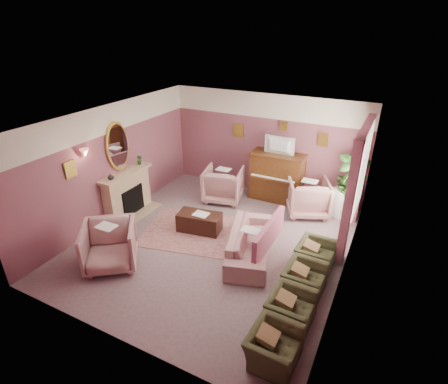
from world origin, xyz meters
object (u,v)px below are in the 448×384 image
at_px(floral_armchair_left, 223,183).
at_px(olive_chair_c, 305,275).
at_px(sofa, 250,237).
at_px(side_table, 340,202).
at_px(floral_armchair_front, 109,244).
at_px(floral_armchair_right, 308,195).
at_px(piano, 277,177).
at_px(olive_chair_a, 274,342).
at_px(olive_chair_d, 316,251).
at_px(television, 278,144).
at_px(coffee_table, 200,222).
at_px(olive_chair_b, 291,305).

height_order(floral_armchair_left, olive_chair_c, floral_armchair_left).
height_order(sofa, side_table, sofa).
bearing_deg(floral_armchair_front, floral_armchair_right, 52.69).
distance_m(piano, floral_armchair_left, 1.46).
relative_size(floral_armchair_left, olive_chair_a, 1.29).
relative_size(olive_chair_a, olive_chair_c, 1.00).
height_order(olive_chair_d, side_table, side_table).
relative_size(piano, olive_chair_a, 1.76).
height_order(television, coffee_table, television).
xyz_separation_m(television, floral_armchair_right, (0.99, -0.37, -1.09)).
relative_size(olive_chair_d, side_table, 1.14).
bearing_deg(floral_armchair_right, floral_armchair_front, -127.31).
bearing_deg(television, side_table, -2.15).
xyz_separation_m(sofa, floral_armchair_left, (-1.64, 1.99, 0.09)).
bearing_deg(olive_chair_c, piano, 117.31).
relative_size(sofa, olive_chair_c, 2.60).
bearing_deg(sofa, olive_chair_b, -46.92).
distance_m(olive_chair_a, olive_chair_b, 0.82).
xyz_separation_m(television, olive_chair_c, (1.70, -3.24, -1.26)).
height_order(sofa, floral_armchair_front, floral_armchair_front).
relative_size(sofa, side_table, 2.96).
relative_size(piano, floral_armchair_right, 1.36).
height_order(olive_chair_a, olive_chair_d, same).
relative_size(floral_armchair_right, olive_chair_a, 1.29).
bearing_deg(olive_chair_a, piano, 109.01).
height_order(olive_chair_a, side_table, side_table).
distance_m(sofa, floral_armchair_front, 2.85).
bearing_deg(sofa, floral_armchair_right, 74.85).
relative_size(olive_chair_b, side_table, 1.14).
distance_m(coffee_table, olive_chair_b, 3.25).
distance_m(coffee_table, side_table, 3.59).
distance_m(floral_armchair_front, olive_chair_c, 3.81).
bearing_deg(sofa, coffee_table, 167.44).
relative_size(floral_armchair_front, olive_chair_a, 1.29).
bearing_deg(olive_chair_a, floral_armchair_right, 98.89).
distance_m(olive_chair_c, olive_chair_d, 0.82).
xyz_separation_m(floral_armchair_left, side_table, (3.00, 0.60, -0.16)).
bearing_deg(olive_chair_d, coffee_table, 178.09).
bearing_deg(olive_chair_c, sofa, 155.80).
bearing_deg(television, piano, 90.00).
height_order(piano, floral_armchair_right, piano).
bearing_deg(olive_chair_d, floral_armchair_left, 149.29).
bearing_deg(sofa, olive_chair_d, 9.69).
distance_m(television, olive_chair_a, 5.32).
bearing_deg(olive_chair_a, television, 109.19).
distance_m(coffee_table, olive_chair_a, 3.75).
height_order(piano, olive_chair_b, piano).
height_order(floral_armchair_left, olive_chair_b, floral_armchair_left).
distance_m(television, coffee_table, 2.90).
bearing_deg(television, olive_chair_d, -54.94).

